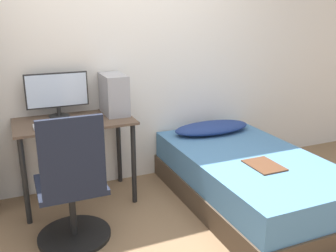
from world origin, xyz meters
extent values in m
plane|color=#846647|center=(0.00, 0.00, 0.00)|extent=(14.00, 14.00, 0.00)
cube|color=silver|center=(0.00, 1.38, 1.25)|extent=(8.00, 0.05, 2.50)
cube|color=brown|center=(-0.47, 1.07, 0.76)|extent=(1.02, 0.58, 0.02)
cylinder|color=black|center=(-0.93, 0.83, 0.38)|extent=(0.04, 0.04, 0.75)
cylinder|color=black|center=(-0.02, 0.83, 0.38)|extent=(0.04, 0.04, 0.75)
cylinder|color=black|center=(-0.93, 1.31, 0.38)|extent=(0.04, 0.04, 0.75)
cylinder|color=black|center=(-0.02, 1.31, 0.38)|extent=(0.04, 0.04, 0.75)
cylinder|color=black|center=(-0.63, 0.48, 0.01)|extent=(0.56, 0.56, 0.03)
cylinder|color=black|center=(-0.63, 0.48, 0.23)|extent=(0.05, 0.05, 0.40)
cube|color=black|center=(-0.63, 0.48, 0.45)|extent=(0.49, 0.49, 0.04)
cube|color=black|center=(-0.63, 0.25, 0.75)|extent=(0.44, 0.04, 0.56)
cube|color=#4C3D2D|center=(0.93, 0.41, 0.11)|extent=(1.09, 1.89, 0.21)
cube|color=teal|center=(0.93, 0.41, 0.34)|extent=(1.06, 1.86, 0.26)
ellipsoid|color=navy|center=(0.93, 1.10, 0.52)|extent=(0.83, 0.36, 0.11)
cube|color=#56331E|center=(0.89, 0.16, 0.47)|extent=(0.24, 0.32, 0.01)
cylinder|color=black|center=(-0.57, 1.26, 0.78)|extent=(0.18, 0.18, 0.01)
cylinder|color=black|center=(-0.57, 1.26, 0.83)|extent=(0.04, 0.04, 0.09)
cube|color=black|center=(-0.57, 1.26, 1.01)|extent=(0.55, 0.01, 0.31)
cube|color=silver|center=(-0.57, 1.25, 1.01)|extent=(0.52, 0.01, 0.29)
cube|color=silver|center=(-0.61, 0.96, 0.78)|extent=(0.43, 0.12, 0.02)
cube|color=#99999E|center=(-0.09, 1.15, 0.96)|extent=(0.20, 0.37, 0.37)
ellipsoid|color=silver|center=(-0.34, 0.96, 0.78)|extent=(0.06, 0.09, 0.02)
camera|label=1|loc=(-0.96, -2.14, 1.69)|focal=40.00mm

